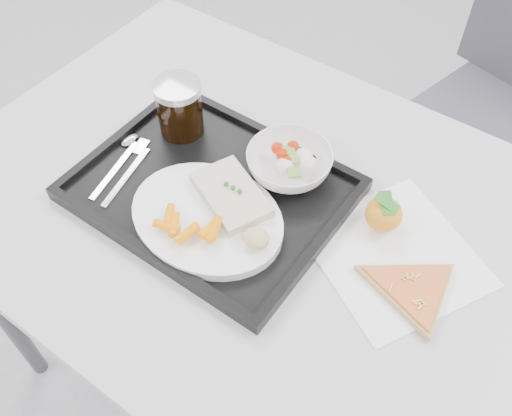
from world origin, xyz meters
TOP-DOWN VIEW (x-y plane):
  - table at (0.00, 0.30)m, footprint 1.20×0.80m
  - tray at (-0.12, 0.27)m, footprint 0.45×0.35m
  - dinner_plate at (-0.08, 0.21)m, footprint 0.27×0.27m
  - fish_fillet at (-0.06, 0.26)m, footprint 0.17×0.14m
  - bread_roll at (0.02, 0.21)m, footprint 0.05×0.05m
  - salad_bowl at (-0.03, 0.38)m, footprint 0.15×0.15m
  - cola_glass at (-0.25, 0.35)m, footprint 0.09×0.09m
  - cutlery at (-0.28, 0.23)m, footprint 0.10×0.17m
  - napkin at (0.21, 0.34)m, footprint 0.33×0.33m
  - tangerine at (0.16, 0.38)m, footprint 0.08×0.08m
  - pizza_slice at (0.26, 0.29)m, footprint 0.22×0.22m
  - carrot_pile at (-0.07, 0.16)m, footprint 0.11×0.08m
  - salad_contents at (-0.02, 0.38)m, footprint 0.09×0.08m

SIDE VIEW (x-z plane):
  - table at x=0.00m, z-range 0.31..1.06m
  - napkin at x=0.21m, z-range 0.75..0.75m
  - tray at x=-0.12m, z-range 0.75..0.77m
  - pizza_slice at x=0.26m, z-range 0.75..0.77m
  - cutlery at x=-0.28m, z-range 0.76..0.77m
  - dinner_plate at x=-0.08m, z-range 0.77..0.78m
  - tangerine at x=0.16m, z-range 0.75..0.82m
  - salad_bowl at x=-0.03m, z-range 0.77..0.81m
  - fish_fillet at x=-0.06m, z-range 0.78..0.81m
  - carrot_pile at x=-0.07m, z-range 0.79..0.81m
  - bread_roll at x=0.02m, z-range 0.78..0.81m
  - salad_contents at x=-0.02m, z-range 0.79..0.81m
  - cola_glass at x=-0.25m, z-range 0.77..0.88m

